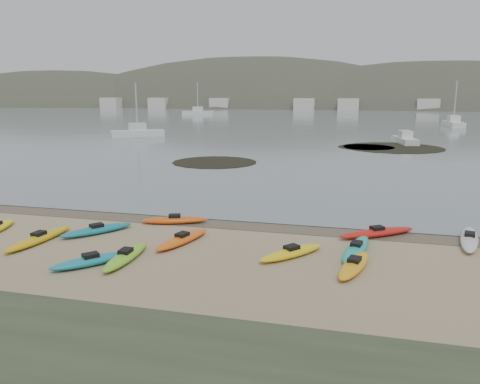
# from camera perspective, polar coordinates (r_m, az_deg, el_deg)

# --- Properties ---
(ground) EXTENTS (600.00, 600.00, 0.00)m
(ground) POSITION_cam_1_polar(r_m,az_deg,el_deg) (23.01, 0.00, -3.65)
(ground) COLOR tan
(ground) RESTS_ON ground
(wet_sand) EXTENTS (60.00, 60.00, 0.00)m
(wet_sand) POSITION_cam_1_polar(r_m,az_deg,el_deg) (22.73, -0.18, -3.84)
(wet_sand) COLOR brown
(wet_sand) RESTS_ON ground
(water) EXTENTS (1200.00, 1200.00, 0.00)m
(water) POSITION_cam_1_polar(r_m,az_deg,el_deg) (321.58, 13.37, 10.70)
(water) COLOR slate
(water) RESTS_ON ground
(kayaks) EXTENTS (21.98, 9.56, 0.34)m
(kayaks) POSITION_cam_1_polar(r_m,az_deg,el_deg) (19.58, -2.87, -6.01)
(kayaks) COLOR #167A8B
(kayaks) RESTS_ON ground
(kelp_mats) EXTENTS (25.75, 25.09, 0.04)m
(kelp_mats) POSITION_cam_1_polar(r_m,az_deg,el_deg) (51.81, 13.17, 4.91)
(kelp_mats) COLOR black
(kelp_mats) RESTS_ON water
(moored_boats) EXTENTS (88.22, 75.23, 1.20)m
(moored_boats) POSITION_cam_1_polar(r_m,az_deg,el_deg) (101.25, 12.63, 8.61)
(moored_boats) COLOR silver
(moored_boats) RESTS_ON ground
(far_hills) EXTENTS (550.00, 135.00, 80.00)m
(far_hills) POSITION_cam_1_polar(r_m,az_deg,el_deg) (219.23, 23.05, 5.36)
(far_hills) COLOR #384235
(far_hills) RESTS_ON ground
(far_town) EXTENTS (199.00, 5.00, 4.00)m
(far_town) POSITION_cam_1_polar(r_m,az_deg,el_deg) (166.53, 14.54, 10.29)
(far_town) COLOR beige
(far_town) RESTS_ON ground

